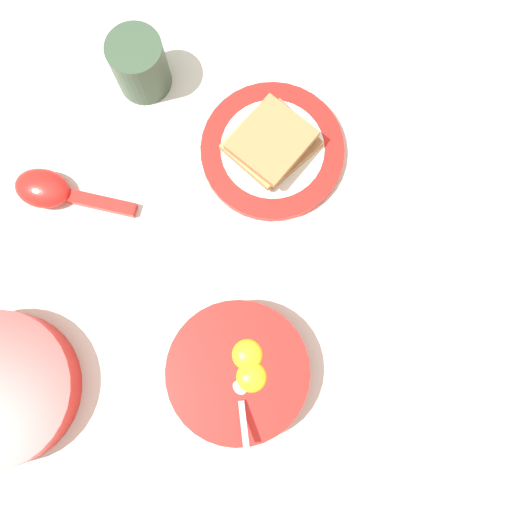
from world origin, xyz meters
The scene contains 6 objects.
ground_plane centered at (0.00, 0.00, 0.00)m, with size 3.00×3.00×0.00m, color beige.
egg_bowl centered at (0.22, -0.03, 0.03)m, with size 0.17×0.17×0.08m.
toast_plate centered at (0.03, 0.20, 0.01)m, with size 0.19×0.19×0.02m.
toast_sandwich centered at (0.03, 0.20, 0.03)m, with size 0.10×0.11×0.04m.
soup_spoon centered at (-0.12, -0.05, 0.01)m, with size 0.15×0.12×0.03m.
drinking_cup centered at (-0.16, 0.15, 0.05)m, with size 0.07×0.07×0.09m.
Camera 1 is at (0.23, -0.01, 0.77)m, focal length 42.00 mm.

